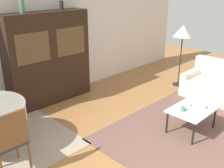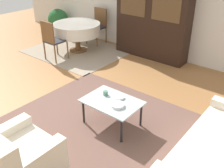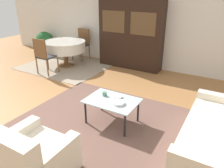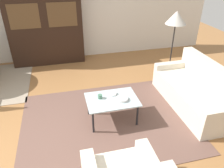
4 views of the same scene
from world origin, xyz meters
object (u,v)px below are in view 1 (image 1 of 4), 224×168
(cup, at_px, (183,109))
(vase_tall, at_px, (22,4))
(bowl_small, at_px, (187,104))
(dining_chair_near, at_px, (9,139))
(vase_short, at_px, (61,5))
(coffee_table, at_px, (192,111))
(bowl, at_px, (200,106))
(display_cabinet, at_px, (49,59))
(floor_lamp, at_px, (183,33))

(cup, xyz_separation_m, vase_tall, (-1.35, 2.83, 1.66))
(bowl_small, bearing_deg, dining_chair_near, 160.33)
(vase_short, bearing_deg, bowl_small, -75.90)
(coffee_table, relative_size, dining_chair_near, 0.90)
(dining_chair_near, distance_m, bowl, 3.22)
(vase_tall, bearing_deg, display_cabinet, -0.11)
(display_cabinet, xyz_separation_m, vase_short, (0.42, 0.00, 1.09))
(coffee_table, distance_m, display_cabinet, 3.15)
(bowl, bearing_deg, vase_tall, 119.79)
(display_cabinet, height_order, bowl, display_cabinet)
(coffee_table, height_order, vase_short, vase_short)
(bowl, distance_m, vase_tall, 3.81)
(bowl, relative_size, bowl_small, 1.43)
(vase_short, bearing_deg, cup, -80.86)
(vase_tall, bearing_deg, coffee_table, -62.08)
(bowl, bearing_deg, dining_chair_near, 157.62)
(floor_lamp, bearing_deg, vase_short, 148.85)
(coffee_table, relative_size, bowl_small, 6.09)
(bowl_small, distance_m, vase_tall, 3.61)
(dining_chair_near, height_order, vase_tall, vase_tall)
(coffee_table, height_order, cup, cup)
(coffee_table, distance_m, bowl, 0.18)
(bowl_small, bearing_deg, bowl, -60.32)
(floor_lamp, relative_size, vase_tall, 4.80)
(bowl, xyz_separation_m, bowl_small, (-0.12, 0.20, -0.00))
(bowl_small, bearing_deg, coffee_table, -107.68)
(coffee_table, relative_size, vase_tall, 2.73)
(display_cabinet, relative_size, floor_lamp, 1.27)
(display_cabinet, xyz_separation_m, bowl_small, (1.11, -2.77, -0.53))
(bowl_small, bearing_deg, floor_lamp, 35.34)
(coffee_table, xyz_separation_m, vase_short, (-0.65, 2.91, 1.68))
(cup, distance_m, bowl, 0.38)
(vase_tall, height_order, vase_short, vase_tall)
(coffee_table, bearing_deg, dining_chair_near, 157.58)
(floor_lamp, bearing_deg, bowl_small, -144.66)
(dining_chair_near, xyz_separation_m, floor_lamp, (4.65, 0.25, 0.80))
(cup, distance_m, bowl_small, 0.25)
(display_cabinet, relative_size, bowl_small, 13.60)
(bowl, xyz_separation_m, vase_tall, (-1.70, 2.97, 1.68))
(display_cabinet, height_order, vase_short, vase_short)
(floor_lamp, height_order, vase_tall, vase_tall)
(coffee_table, relative_size, display_cabinet, 0.45)
(display_cabinet, distance_m, vase_short, 1.16)
(dining_chair_near, height_order, floor_lamp, floor_lamp)
(floor_lamp, height_order, vase_short, vase_short)
(dining_chair_near, distance_m, vase_tall, 2.68)
(bowl_small, bearing_deg, vase_short, 104.10)
(display_cabinet, height_order, vase_tall, vase_tall)
(cup, relative_size, vase_tall, 0.24)
(floor_lamp, distance_m, bowl_small, 2.37)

